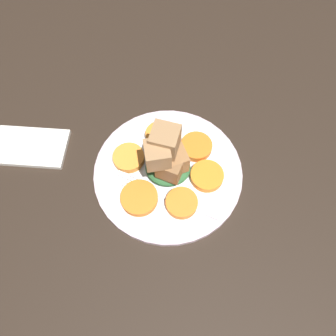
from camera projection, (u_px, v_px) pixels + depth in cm
name	position (u px, v px, depth cm)	size (l,w,h in cm)	color
table_slab	(168.00, 176.00, 58.18)	(120.00, 120.00, 2.00)	black
plate	(168.00, 172.00, 56.82)	(25.64, 25.64, 1.05)	silver
carrot_slice_0	(129.00, 158.00, 56.68)	(5.46, 5.46, 1.32)	orange
carrot_slice_1	(139.00, 198.00, 53.32)	(6.12, 6.12, 1.32)	orange
carrot_slice_2	(182.00, 203.00, 52.93)	(5.24, 5.24, 1.32)	orange
carrot_slice_3	(207.00, 176.00, 55.11)	(5.61, 5.61, 1.32)	orange
carrot_slice_4	(196.00, 147.00, 57.69)	(5.56, 5.56, 1.32)	orange
carrot_slice_5	(160.00, 135.00, 58.78)	(5.24, 5.24, 1.32)	orange
center_pile	(168.00, 159.00, 52.28)	(7.67, 7.08, 10.46)	#2D6033
fork	(163.00, 195.00, 54.07)	(18.02, 7.54, 0.40)	silver
napkin	(30.00, 147.00, 59.25)	(13.14, 7.89, 0.80)	silver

